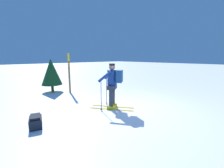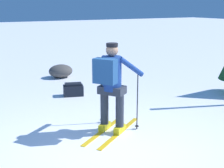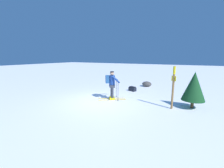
# 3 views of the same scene
# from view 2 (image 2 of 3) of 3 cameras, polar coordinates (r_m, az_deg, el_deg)

# --- Properties ---
(ground_plane) EXTENTS (80.00, 80.00, 0.00)m
(ground_plane) POSITION_cam_2_polar(r_m,az_deg,el_deg) (5.17, 0.02, -11.83)
(ground_plane) COLOR white
(skier) EXTENTS (1.55, 1.24, 1.64)m
(skier) POSITION_cam_2_polar(r_m,az_deg,el_deg) (5.51, -0.17, 0.39)
(skier) COLOR gold
(skier) RESTS_ON ground_plane
(dropped_backpack) EXTENTS (0.57, 0.44, 0.33)m
(dropped_backpack) POSITION_cam_2_polar(r_m,az_deg,el_deg) (8.08, -7.09, -1.04)
(dropped_backpack) COLOR black
(dropped_backpack) RESTS_ON ground_plane
(rock_boulder) EXTENTS (0.77, 0.65, 0.42)m
(rock_boulder) POSITION_cam_2_polar(r_m,az_deg,el_deg) (10.14, -9.36, 2.35)
(rock_boulder) COLOR #474442
(rock_boulder) RESTS_ON ground_plane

